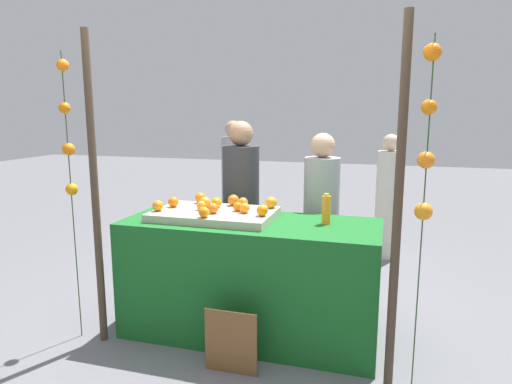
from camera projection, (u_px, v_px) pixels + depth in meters
name	position (u px, v px, depth m)	size (l,w,h in m)	color
ground_plane	(251.00, 332.00, 3.61)	(24.00, 24.00, 0.00)	slate
stall_counter	(251.00, 278.00, 3.53)	(1.95, 0.78, 0.91)	#196023
orange_tray	(214.00, 214.00, 3.54)	(0.94, 0.59, 0.06)	#B2AD99
orange_0	(158.00, 206.00, 3.51)	(0.08, 0.08, 0.08)	orange
orange_1	(205.00, 202.00, 3.63)	(0.09, 0.09, 0.09)	orange
orange_2	(217.00, 203.00, 3.64)	(0.08, 0.08, 0.08)	orange
orange_3	(204.00, 212.00, 3.29)	(0.08, 0.08, 0.08)	orange
orange_4	(243.00, 202.00, 3.64)	(0.08, 0.08, 0.08)	orange
orange_5	(173.00, 202.00, 3.66)	(0.08, 0.08, 0.08)	orange
orange_6	(233.00, 200.00, 3.72)	(0.09, 0.09, 0.09)	orange
orange_7	(271.00, 203.00, 3.62)	(0.09, 0.09, 0.09)	orange
orange_8	(262.00, 211.00, 3.34)	(0.09, 0.09, 0.09)	orange
orange_9	(213.00, 208.00, 3.43)	(0.08, 0.08, 0.08)	orange
orange_10	(245.00, 208.00, 3.45)	(0.08, 0.08, 0.08)	orange
orange_11	(238.00, 206.00, 3.51)	(0.07, 0.07, 0.07)	orange
orange_12	(200.00, 198.00, 3.81)	(0.09, 0.09, 0.09)	orange
orange_13	(201.00, 205.00, 3.55)	(0.07, 0.07, 0.07)	orange
juice_bottle	(326.00, 209.00, 3.35)	(0.07, 0.07, 0.23)	orange
chalkboard_sign	(231.00, 343.00, 3.02)	(0.37, 0.03, 0.45)	brown
vendor_left	(241.00, 218.00, 4.15)	(0.33, 0.33, 1.66)	#333338
vendor_right	(321.00, 228.00, 3.99)	(0.31, 0.31, 1.56)	#99999E
crowd_person_0	(388.00, 201.00, 5.36)	(0.30, 0.30, 1.48)	beige
crowd_person_1	(234.00, 185.00, 6.12)	(0.32, 0.32, 1.62)	#99999E
canopy_post_left	(95.00, 193.00, 3.29)	(0.06, 0.06, 2.31)	#473828
canopy_post_right	(398.00, 211.00, 2.71)	(0.06, 0.06, 2.31)	#473828
garland_strand_left	(68.00, 135.00, 3.28)	(0.10, 0.10, 2.16)	#2D4C23
garland_strand_right	(427.00, 142.00, 2.55)	(0.11, 0.12, 2.16)	#2D4C23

